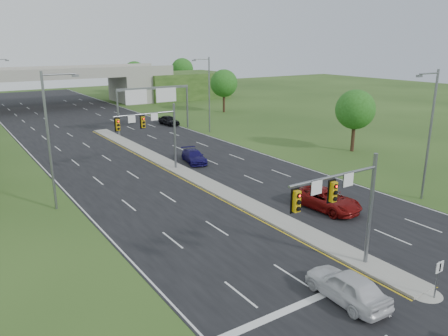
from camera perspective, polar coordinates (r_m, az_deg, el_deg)
ground at (r=28.64m, az=17.93°, el=-11.87°), size 240.00×240.00×0.00m
road at (r=55.79m, az=-11.04°, el=2.29°), size 24.00×160.00×0.02m
median at (r=45.25m, az=-5.14°, el=-0.59°), size 2.00×54.00×0.16m
median_nose at (r=26.68m, az=24.82°, el=-14.59°), size 2.00×2.00×0.16m
lane_markings at (r=50.13m, az=-8.98°, el=0.85°), size 23.72×160.00×0.01m
signal_mast_near at (r=25.09m, az=15.72°, el=-3.92°), size 6.62×0.60×7.00m
signal_mast_far at (r=44.87m, az=-9.02°, el=5.22°), size 6.62×0.60×7.00m
keep_right_sign at (r=25.80m, az=26.19°, el=-12.27°), size 0.60×0.13×2.20m
sign_gantry at (r=66.45m, az=-9.28°, el=9.16°), size 11.58×0.44×6.67m
overpass at (r=97.87m, az=-21.57°, el=9.45°), size 80.00×14.00×8.10m
lightpole_l_mid at (r=36.62m, az=-21.67°, el=4.02°), size 2.85×0.25×11.00m
lightpole_r_near at (r=39.94m, az=25.22°, el=4.55°), size 2.85×0.25×11.00m
lightpole_r_far at (r=65.09m, az=-2.09°, el=9.98°), size 2.85×0.25×11.00m
tree_r_near at (r=55.71m, az=16.77°, el=7.31°), size 4.80×4.80×7.60m
tree_r_mid at (r=84.54m, az=-0.01°, el=11.00°), size 5.20×5.20×8.12m
tree_back_c at (r=118.17m, az=-11.59°, el=12.15°), size 5.60×5.60×8.32m
tree_back_d at (r=124.09m, az=-5.46°, el=12.72°), size 6.00×6.00×8.85m
car_white at (r=24.39m, az=15.76°, el=-14.60°), size 2.18×4.96×1.66m
car_far_a at (r=36.27m, az=13.25°, el=-4.03°), size 3.17×6.09×1.64m
car_far_b at (r=49.11m, az=-3.94°, el=1.52°), size 2.92×5.10×1.39m
car_far_c at (r=72.23m, az=-7.21°, el=6.21°), size 2.17×4.61×1.53m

